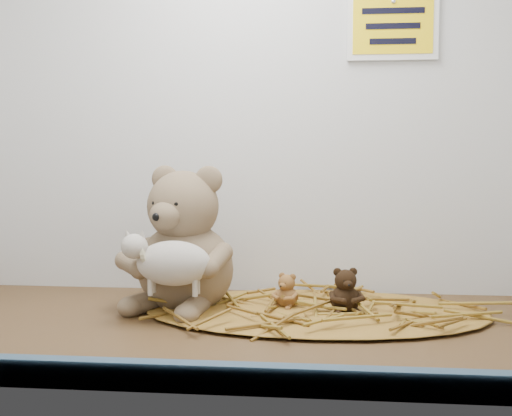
# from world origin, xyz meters

# --- Properties ---
(alcove_shell) EXTENTS (1.20, 0.60, 0.90)m
(alcove_shell) POSITION_xyz_m (0.00, 0.09, 0.45)
(alcove_shell) COLOR #422A17
(alcove_shell) RESTS_ON ground
(front_rail) EXTENTS (1.19, 0.02, 0.04)m
(front_rail) POSITION_xyz_m (0.00, -0.29, 0.02)
(front_rail) COLOR #3C5873
(front_rail) RESTS_ON shelf_floor
(straw_bed) EXTENTS (0.63, 0.37, 0.01)m
(straw_bed) POSITION_xyz_m (0.15, 0.11, 0.01)
(straw_bed) COLOR olive
(straw_bed) RESTS_ON shelf_floor
(main_teddy) EXTENTS (0.29, 0.29, 0.27)m
(main_teddy) POSITION_xyz_m (-0.10, 0.13, 0.14)
(main_teddy) COLOR #8B7856
(main_teddy) RESTS_ON shelf_floor
(toy_lamb) EXTENTS (0.17, 0.10, 0.11)m
(toy_lamb) POSITION_xyz_m (-0.10, 0.03, 0.10)
(toy_lamb) COLOR beige
(toy_lamb) RESTS_ON main_teddy
(mini_teddy_tan) EXTENTS (0.07, 0.07, 0.06)m
(mini_teddy_tan) POSITION_xyz_m (0.10, 0.12, 0.04)
(mini_teddy_tan) COLOR #996132
(mini_teddy_tan) RESTS_ON straw_bed
(mini_teddy_brown) EXTENTS (0.08, 0.08, 0.08)m
(mini_teddy_brown) POSITION_xyz_m (0.20, 0.10, 0.05)
(mini_teddy_brown) COLOR black
(mini_teddy_brown) RESTS_ON straw_bed
(wall_sign) EXTENTS (0.16, 0.01, 0.11)m
(wall_sign) POSITION_xyz_m (0.30, 0.29, 0.55)
(wall_sign) COLOR yellow
(wall_sign) RESTS_ON back_wall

